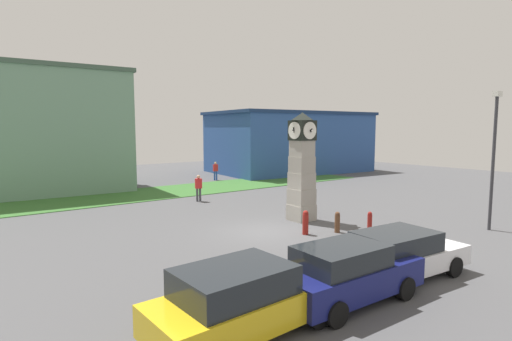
{
  "coord_description": "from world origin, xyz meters",
  "views": [
    {
      "loc": [
        -11.08,
        -13.82,
        4.65
      ],
      "look_at": [
        1.12,
        2.27,
        2.52
      ],
      "focal_mm": 28.0,
      "sensor_mm": 36.0,
      "label": 1
    }
  ],
  "objects_px": {
    "bollard_near_tower": "(305,222)",
    "car_navy_sedan": "(243,299)",
    "car_by_building": "(400,254)",
    "pedestrian_crossing_lot": "(199,186)",
    "pedestrian_by_cars": "(216,170)",
    "street_lamp_near_road": "(494,151)",
    "bollard_mid_row": "(337,222)",
    "car_near_tower": "(347,273)",
    "bollard_far_row": "(370,222)",
    "clock_tower": "(302,168)"
  },
  "relations": [
    {
      "from": "bollard_far_row",
      "to": "pedestrian_crossing_lot",
      "type": "distance_m",
      "value": 11.79
    },
    {
      "from": "clock_tower",
      "to": "bollard_mid_row",
      "type": "bearing_deg",
      "value": -97.91
    },
    {
      "from": "street_lamp_near_road",
      "to": "car_navy_sedan",
      "type": "bearing_deg",
      "value": -176.88
    },
    {
      "from": "bollard_mid_row",
      "to": "pedestrian_crossing_lot",
      "type": "height_order",
      "value": "pedestrian_crossing_lot"
    },
    {
      "from": "pedestrian_crossing_lot",
      "to": "pedestrian_by_cars",
      "type": "distance_m",
      "value": 10.46
    },
    {
      "from": "car_by_building",
      "to": "street_lamp_near_road",
      "type": "height_order",
      "value": "street_lamp_near_road"
    },
    {
      "from": "bollard_near_tower",
      "to": "car_by_building",
      "type": "xyz_separation_m",
      "value": [
        -1.21,
        -5.47,
        0.22
      ]
    },
    {
      "from": "bollard_mid_row",
      "to": "car_by_building",
      "type": "xyz_separation_m",
      "value": [
        -2.59,
        -4.85,
        0.28
      ]
    },
    {
      "from": "bollard_near_tower",
      "to": "pedestrian_by_cars",
      "type": "height_order",
      "value": "pedestrian_by_cars"
    },
    {
      "from": "clock_tower",
      "to": "pedestrian_by_cars",
      "type": "bearing_deg",
      "value": 73.52
    },
    {
      "from": "bollard_far_row",
      "to": "pedestrian_by_cars",
      "type": "height_order",
      "value": "pedestrian_by_cars"
    },
    {
      "from": "clock_tower",
      "to": "car_near_tower",
      "type": "relative_size",
      "value": 1.25
    },
    {
      "from": "car_near_tower",
      "to": "pedestrian_crossing_lot",
      "type": "distance_m",
      "value": 16.13
    },
    {
      "from": "bollard_near_tower",
      "to": "pedestrian_by_cars",
      "type": "xyz_separation_m",
      "value": [
        6.53,
        18.25,
        0.41
      ]
    },
    {
      "from": "car_near_tower",
      "to": "car_navy_sedan",
      "type": "bearing_deg",
      "value": 174.54
    },
    {
      "from": "car_navy_sedan",
      "to": "car_by_building",
      "type": "relative_size",
      "value": 1.01
    },
    {
      "from": "clock_tower",
      "to": "pedestrian_by_cars",
      "type": "xyz_separation_m",
      "value": [
        4.78,
        16.15,
        -1.72
      ]
    },
    {
      "from": "pedestrian_crossing_lot",
      "to": "car_by_building",
      "type": "bearing_deg",
      "value": -95.2
    },
    {
      "from": "clock_tower",
      "to": "bollard_far_row",
      "type": "distance_m",
      "value": 4.37
    },
    {
      "from": "pedestrian_crossing_lot",
      "to": "pedestrian_by_cars",
      "type": "height_order",
      "value": "pedestrian_crossing_lot"
    },
    {
      "from": "car_near_tower",
      "to": "street_lamp_near_road",
      "type": "xyz_separation_m",
      "value": [
        11.26,
        1.1,
        2.84
      ]
    },
    {
      "from": "clock_tower",
      "to": "car_navy_sedan",
      "type": "height_order",
      "value": "clock_tower"
    },
    {
      "from": "car_near_tower",
      "to": "car_by_building",
      "type": "distance_m",
      "value": 2.75
    },
    {
      "from": "clock_tower",
      "to": "pedestrian_by_cars",
      "type": "distance_m",
      "value": 16.93
    },
    {
      "from": "bollard_near_tower",
      "to": "car_navy_sedan",
      "type": "height_order",
      "value": "car_navy_sedan"
    },
    {
      "from": "bollard_mid_row",
      "to": "pedestrian_by_cars",
      "type": "bearing_deg",
      "value": 74.72
    },
    {
      "from": "pedestrian_by_cars",
      "to": "car_navy_sedan",
      "type": "bearing_deg",
      "value": -120.12
    },
    {
      "from": "street_lamp_near_road",
      "to": "bollard_far_row",
      "type": "bearing_deg",
      "value": 149.55
    },
    {
      "from": "pedestrian_by_cars",
      "to": "street_lamp_near_road",
      "type": "height_order",
      "value": "street_lamp_near_road"
    },
    {
      "from": "car_navy_sedan",
      "to": "pedestrian_by_cars",
      "type": "xyz_separation_m",
      "value": [
        13.69,
        23.59,
        0.14
      ]
    },
    {
      "from": "car_navy_sedan",
      "to": "car_by_building",
      "type": "height_order",
      "value": "car_navy_sedan"
    },
    {
      "from": "bollard_mid_row",
      "to": "car_by_building",
      "type": "relative_size",
      "value": 0.21
    },
    {
      "from": "clock_tower",
      "to": "pedestrian_by_cars",
      "type": "relative_size",
      "value": 3.26
    },
    {
      "from": "car_navy_sedan",
      "to": "car_by_building",
      "type": "xyz_separation_m",
      "value": [
        5.94,
        -0.13,
        -0.06
      ]
    },
    {
      "from": "pedestrian_crossing_lot",
      "to": "street_lamp_near_road",
      "type": "relative_size",
      "value": 0.27
    },
    {
      "from": "car_by_building",
      "to": "pedestrian_crossing_lot",
      "type": "bearing_deg",
      "value": 84.8
    },
    {
      "from": "bollard_mid_row",
      "to": "bollard_near_tower",
      "type": "bearing_deg",
      "value": 155.62
    },
    {
      "from": "bollard_mid_row",
      "to": "car_near_tower",
      "type": "xyz_separation_m",
      "value": [
        -5.33,
        -5.02,
        0.33
      ]
    },
    {
      "from": "bollard_far_row",
      "to": "car_by_building",
      "type": "distance_m",
      "value": 5.24
    },
    {
      "from": "bollard_near_tower",
      "to": "street_lamp_near_road",
      "type": "distance_m",
      "value": 9.15
    },
    {
      "from": "car_navy_sedan",
      "to": "pedestrian_crossing_lot",
      "type": "xyz_separation_m",
      "value": [
        7.35,
        15.28,
        0.16
      ]
    },
    {
      "from": "car_near_tower",
      "to": "street_lamp_near_road",
      "type": "bearing_deg",
      "value": 5.55
    },
    {
      "from": "clock_tower",
      "to": "car_navy_sedan",
      "type": "bearing_deg",
      "value": -140.12
    },
    {
      "from": "bollard_near_tower",
      "to": "car_near_tower",
      "type": "xyz_separation_m",
      "value": [
        -3.96,
        -5.65,
        0.26
      ]
    },
    {
      "from": "street_lamp_near_road",
      "to": "bollard_mid_row",
      "type": "bearing_deg",
      "value": 146.48
    },
    {
      "from": "bollard_far_row",
      "to": "street_lamp_near_road",
      "type": "xyz_separation_m",
      "value": [
        4.96,
        -2.91,
        3.14
      ]
    },
    {
      "from": "bollard_far_row",
      "to": "bollard_near_tower",
      "type": "bearing_deg",
      "value": 145.1
    },
    {
      "from": "bollard_near_tower",
      "to": "bollard_far_row",
      "type": "bearing_deg",
      "value": -34.9
    },
    {
      "from": "pedestrian_crossing_lot",
      "to": "street_lamp_near_road",
      "type": "height_order",
      "value": "street_lamp_near_road"
    },
    {
      "from": "bollard_near_tower",
      "to": "bollard_mid_row",
      "type": "distance_m",
      "value": 1.51
    }
  ]
}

